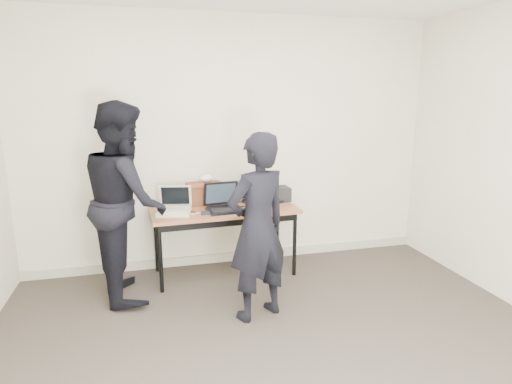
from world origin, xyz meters
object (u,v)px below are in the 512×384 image
object	(u,v)px
leather_satchel	(204,193)
person_typist	(258,228)
desk	(224,214)
laptop_right	(259,196)
equipment_box	(277,194)
laptop_beige	(174,208)
laptop_center	(224,204)
person_observer	(125,201)

from	to	relation	value
leather_satchel	person_typist	xyz separation A→B (m)	(0.29, -1.17, -0.05)
desk	laptop_right	world-z (taller)	laptop_right
equipment_box	desk	bearing A→B (deg)	-163.04
laptop_right	leather_satchel	xyz separation A→B (m)	(-0.61, 0.03, 0.06)
laptop_beige	laptop_center	world-z (taller)	laptop_center
laptop_beige	equipment_box	xyz separation A→B (m)	(1.14, 0.23, 0.02)
laptop_beige	leather_satchel	distance (m)	0.43
desk	person_typist	distance (m)	0.96
laptop_beige	laptop_center	size ratio (longest dim) A/B	0.95
laptop_right	person_observer	xyz separation A→B (m)	(-1.39, -0.41, 0.13)
desk	person_typist	bearing A→B (deg)	-86.11
person_typist	person_observer	distance (m)	1.31
person_typist	equipment_box	bearing A→B (deg)	-136.99
leather_satchel	equipment_box	bearing A→B (deg)	-8.61
laptop_right	equipment_box	world-z (taller)	laptop_right
desk	equipment_box	size ratio (longest dim) A/B	5.81
desk	equipment_box	world-z (taller)	equipment_box
person_typist	laptop_center	bearing A→B (deg)	-104.59
leather_satchel	person_observer	world-z (taller)	person_observer
laptop_beige	laptop_right	size ratio (longest dim) A/B	0.79
desk	person_typist	world-z (taller)	person_typist
leather_satchel	equipment_box	distance (m)	0.81
laptop_beige	equipment_box	distance (m)	1.16
leather_satchel	equipment_box	size ratio (longest dim) A/B	1.43
laptop_right	leather_satchel	size ratio (longest dim) A/B	1.27
laptop_right	equipment_box	xyz separation A→B (m)	(0.20, -0.00, 0.01)
laptop_beige	equipment_box	world-z (taller)	laptop_beige
equipment_box	person_observer	xyz separation A→B (m)	(-1.59, -0.41, 0.12)
equipment_box	laptop_center	bearing A→B (deg)	-159.80
person_typist	person_observer	world-z (taller)	person_observer
laptop_right	laptop_center	bearing A→B (deg)	-171.93
person_observer	laptop_right	bearing A→B (deg)	-82.67
laptop_right	leather_satchel	world-z (taller)	laptop_right
desk	leather_satchel	bearing A→B (deg)	125.43
desk	leather_satchel	xyz separation A→B (m)	(-0.18, 0.23, 0.19)
laptop_beige	person_typist	world-z (taller)	person_typist
laptop_center	person_observer	world-z (taller)	person_observer
leather_satchel	person_typist	bearing A→B (deg)	-82.10
laptop_beige	person_observer	distance (m)	0.51
laptop_center	person_typist	distance (m)	0.91
laptop_right	equipment_box	distance (m)	0.20
laptop_center	laptop_right	size ratio (longest dim) A/B	0.82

